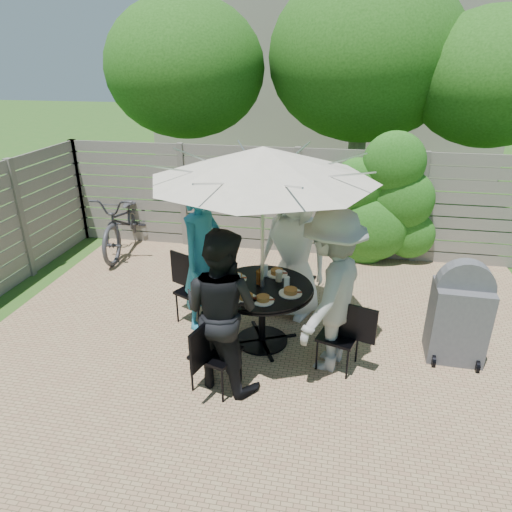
% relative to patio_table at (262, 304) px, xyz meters
% --- Properties ---
extents(backyard_envelope, '(60.00, 60.00, 5.00)m').
position_rel_patio_table_xyz_m(backyard_envelope, '(0.17, 10.13, 2.08)').
color(backyard_envelope, '#2A561B').
rests_on(backyard_envelope, ground).
extents(patio_table, '(1.48, 1.48, 0.76)m').
position_rel_patio_table_xyz_m(patio_table, '(0.00, 0.00, 0.00)').
color(patio_table, black).
rests_on(patio_table, ground).
extents(umbrella, '(3.10, 3.10, 2.35)m').
position_rel_patio_table_xyz_m(umbrella, '(-0.00, -0.00, 1.65)').
color(umbrella, silver).
rests_on(umbrella, ground).
extents(chair_back, '(0.51, 0.66, 0.87)m').
position_rel_patio_table_xyz_m(chair_back, '(0.32, 0.91, -0.27)').
color(chair_back, black).
rests_on(chair_back, ground).
extents(person_back, '(1.04, 0.85, 1.84)m').
position_rel_patio_table_xyz_m(person_back, '(0.28, 0.78, 0.39)').
color(person_back, white).
rests_on(person_back, ground).
extents(chair_left, '(0.69, 0.58, 0.90)m').
position_rel_patio_table_xyz_m(chair_left, '(-0.91, 0.32, -0.26)').
color(chair_left, black).
rests_on(chair_left, ground).
extents(person_left, '(0.65, 0.79, 1.87)m').
position_rel_patio_table_xyz_m(person_left, '(-0.78, 0.28, 0.40)').
color(person_left, teal).
rests_on(person_left, ground).
extents(chair_front, '(0.53, 0.67, 0.88)m').
position_rel_patio_table_xyz_m(chair_front, '(-0.32, -0.91, -0.27)').
color(chair_front, black).
rests_on(chair_front, ground).
extents(person_front, '(1.01, 0.90, 1.73)m').
position_rel_patio_table_xyz_m(person_front, '(-0.28, -0.78, 0.33)').
color(person_front, black).
rests_on(person_front, ground).
extents(chair_right, '(0.63, 0.50, 0.82)m').
position_rel_patio_table_xyz_m(chair_right, '(0.91, -0.32, -0.28)').
color(chair_right, black).
rests_on(chair_right, ground).
extents(person_right, '(1.03, 1.34, 1.83)m').
position_rel_patio_table_xyz_m(person_right, '(0.78, -0.28, 0.38)').
color(person_right, '#979593').
rests_on(person_right, ground).
extents(plate_back, '(0.26, 0.26, 0.06)m').
position_rel_patio_table_xyz_m(plate_back, '(0.12, 0.34, 0.26)').
color(plate_back, white).
rests_on(plate_back, patio_table).
extents(plate_left, '(0.26, 0.26, 0.06)m').
position_rel_patio_table_xyz_m(plate_left, '(-0.34, 0.12, 0.26)').
color(plate_left, white).
rests_on(plate_left, patio_table).
extents(plate_front, '(0.26, 0.26, 0.06)m').
position_rel_patio_table_xyz_m(plate_front, '(-0.12, -0.34, 0.26)').
color(plate_front, white).
rests_on(plate_front, patio_table).
extents(plate_right, '(0.26, 0.26, 0.06)m').
position_rel_patio_table_xyz_m(plate_right, '(0.34, -0.12, 0.26)').
color(plate_right, white).
rests_on(plate_right, patio_table).
extents(plate_extra, '(0.24, 0.24, 0.06)m').
position_rel_patio_table_xyz_m(plate_extra, '(0.07, -0.34, 0.26)').
color(plate_extra, white).
rests_on(plate_extra, patio_table).
extents(glass_back, '(0.07, 0.07, 0.14)m').
position_rel_patio_table_xyz_m(glass_back, '(-0.01, 0.28, 0.30)').
color(glass_back, silver).
rests_on(glass_back, patio_table).
extents(glass_left, '(0.07, 0.07, 0.14)m').
position_rel_patio_table_xyz_m(glass_left, '(-0.28, -0.01, 0.30)').
color(glass_left, silver).
rests_on(glass_left, patio_table).
extents(glass_right, '(0.07, 0.07, 0.14)m').
position_rel_patio_table_xyz_m(glass_right, '(0.28, 0.01, 0.30)').
color(glass_right, silver).
rests_on(glass_right, patio_table).
extents(syrup_jug, '(0.09, 0.09, 0.16)m').
position_rel_patio_table_xyz_m(syrup_jug, '(-0.04, 0.07, 0.31)').
color(syrup_jug, '#59280C').
rests_on(syrup_jug, patio_table).
extents(coffee_cup, '(0.08, 0.08, 0.12)m').
position_rel_patio_table_xyz_m(coffee_cup, '(0.17, 0.17, 0.29)').
color(coffee_cup, '#C6B293').
rests_on(coffee_cup, patio_table).
extents(bicycle, '(0.93, 2.12, 1.08)m').
position_rel_patio_table_xyz_m(bicycle, '(-2.86, 2.44, 0.01)').
color(bicycle, '#333338').
rests_on(bicycle, ground).
extents(bbq_grill, '(0.61, 0.47, 1.21)m').
position_rel_patio_table_xyz_m(bbq_grill, '(2.19, 0.11, 0.02)').
color(bbq_grill, '#555559').
rests_on(bbq_grill, ground).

